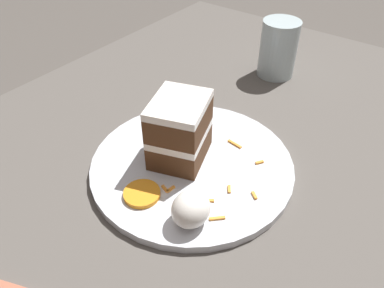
{
  "coord_description": "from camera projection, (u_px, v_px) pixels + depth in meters",
  "views": [
    {
      "loc": [
        0.35,
        0.24,
        0.43
      ],
      "look_at": [
        0.01,
        -0.01,
        0.08
      ],
      "focal_mm": 35.0,
      "sensor_mm": 36.0,
      "label": 1
    }
  ],
  "objects": [
    {
      "name": "cream_dollop",
      "position": [
        191.0,
        209.0,
        0.47
      ],
      "size": [
        0.05,
        0.05,
        0.05
      ],
      "primitive_type": "ellipsoid",
      "color": "white",
      "rests_on": "plate"
    },
    {
      "name": "orange_garnish",
      "position": [
        142.0,
        194.0,
        0.51
      ],
      "size": [
        0.05,
        0.05,
        0.01
      ],
      "primitive_type": "cylinder",
      "color": "orange",
      "rests_on": "plate"
    },
    {
      "name": "plate",
      "position": [
        192.0,
        165.0,
        0.57
      ],
      "size": [
        0.31,
        0.31,
        0.01
      ],
      "primitive_type": "cylinder",
      "color": "silver",
      "rests_on": "dining_table"
    },
    {
      "name": "carrot_shreds_scatter",
      "position": [
        218.0,
        184.0,
        0.53
      ],
      "size": [
        0.15,
        0.12,
        0.0
      ],
      "color": "orange",
      "rests_on": "plate"
    },
    {
      "name": "ground_plane",
      "position": [
        202.0,
        180.0,
        0.6
      ],
      "size": [
        6.0,
        6.0,
        0.0
      ],
      "primitive_type": "plane",
      "color": "#4C4742",
      "rests_on": "ground"
    },
    {
      "name": "cake_slice",
      "position": [
        180.0,
        130.0,
        0.55
      ],
      "size": [
        0.11,
        0.1,
        0.1
      ],
      "rotation": [
        0.0,
        0.0,
        1.9
      ],
      "color": "#4C2D19",
      "rests_on": "plate"
    },
    {
      "name": "dining_table",
      "position": [
        202.0,
        173.0,
        0.59
      ],
      "size": [
        1.19,
        0.87,
        0.03
      ],
      "primitive_type": "cube",
      "color": "#56514C",
      "rests_on": "ground"
    },
    {
      "name": "drinking_glass",
      "position": [
        278.0,
        52.0,
        0.77
      ],
      "size": [
        0.08,
        0.08,
        0.12
      ],
      "color": "silver",
      "rests_on": "dining_table"
    }
  ]
}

